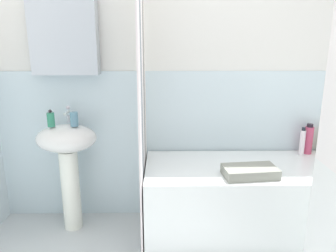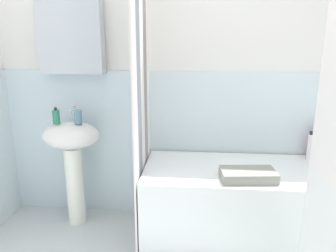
# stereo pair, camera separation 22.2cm
# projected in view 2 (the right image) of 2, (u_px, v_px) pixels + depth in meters

# --- Properties ---
(wall_back_tiled) EXTENTS (3.60, 0.18, 2.40)m
(wall_back_tiled) POSITION_uv_depth(u_px,v_px,m) (191.00, 79.00, 2.50)
(wall_back_tiled) COLOR white
(wall_back_tiled) RESTS_ON ground_plane
(sink) EXTENTS (0.44, 0.34, 0.83)m
(sink) POSITION_uv_depth(u_px,v_px,m) (73.00, 151.00, 2.48)
(sink) COLOR white
(sink) RESTS_ON ground_plane
(faucet) EXTENTS (0.03, 0.12, 0.12)m
(faucet) POSITION_uv_depth(u_px,v_px,m) (74.00, 112.00, 2.49)
(faucet) COLOR silver
(faucet) RESTS_ON sink
(soap_dispenser) EXTENTS (0.05, 0.05, 0.12)m
(soap_dispenser) POSITION_uv_depth(u_px,v_px,m) (57.00, 116.00, 2.39)
(soap_dispenser) COLOR #2A7B5C
(soap_dispenser) RESTS_ON sink
(toothbrush_cup) EXTENTS (0.06, 0.06, 0.10)m
(toothbrush_cup) POSITION_uv_depth(u_px,v_px,m) (79.00, 117.00, 2.38)
(toothbrush_cup) COLOR teal
(toothbrush_cup) RESTS_ON sink
(bathtub) EXTENTS (1.49, 0.64, 0.56)m
(bathtub) POSITION_uv_depth(u_px,v_px,m) (249.00, 205.00, 2.33)
(bathtub) COLOR white
(bathtub) RESTS_ON ground_plane
(shower_curtain) EXTENTS (0.01, 0.64, 2.00)m
(shower_curtain) POSITION_uv_depth(u_px,v_px,m) (143.00, 105.00, 2.21)
(shower_curtain) COLOR white
(shower_curtain) RESTS_ON ground_plane
(shampoo_bottle) EXTENTS (0.06, 0.06, 0.21)m
(shampoo_bottle) POSITION_uv_depth(u_px,v_px,m) (334.00, 146.00, 2.44)
(shampoo_bottle) COLOR orange
(shampoo_bottle) RESTS_ON bathtub
(conditioner_bottle) EXTENTS (0.07, 0.07, 0.24)m
(conditioner_bottle) POSITION_uv_depth(u_px,v_px,m) (318.00, 144.00, 2.43)
(conditioner_bottle) COLOR #C7466B
(conditioner_bottle) RESTS_ON bathtub
(lotion_bottle) EXTENTS (0.04, 0.04, 0.22)m
(lotion_bottle) POSITION_uv_depth(u_px,v_px,m) (311.00, 146.00, 2.40)
(lotion_bottle) COLOR white
(lotion_bottle) RESTS_ON bathtub
(towel_folded) EXTENTS (0.37, 0.23, 0.06)m
(towel_folded) POSITION_uv_depth(u_px,v_px,m) (249.00, 175.00, 2.08)
(towel_folded) COLOR gray
(towel_folded) RESTS_ON bathtub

